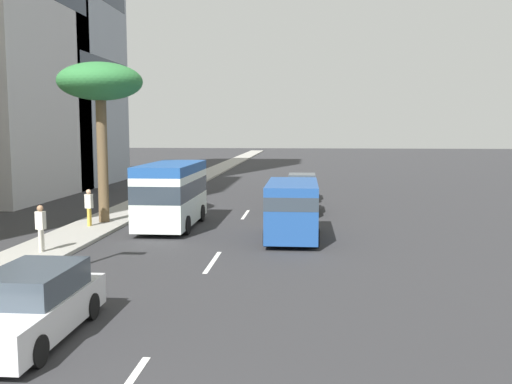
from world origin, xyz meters
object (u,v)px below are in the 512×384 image
object	(u,v)px
car_second	(301,198)
car_third	(302,188)
car_lead	(31,306)
pedestrian_by_tree	(41,226)
palm_tree	(100,85)
pedestrian_near_lamp	(89,206)
van_fourth	(292,207)
minibus_fifth	(172,192)

from	to	relation	value
car_second	car_third	distance (m)	5.71
car_lead	car_third	world-z (taller)	car_third
car_lead	pedestrian_by_tree	bearing A→B (deg)	-155.79
palm_tree	pedestrian_near_lamp	bearing A→B (deg)	168.34
car_second	pedestrian_by_tree	xyz separation A→B (m)	(-11.68, 9.39, 0.30)
car_lead	pedestrian_near_lamp	distance (m)	14.06
pedestrian_near_lamp	palm_tree	size ratio (longest dim) A/B	0.22
car_third	palm_tree	size ratio (longest dim) A/B	0.55
car_third	palm_tree	xyz separation A→B (m)	(-10.61, 9.51, 5.87)
car_second	car_lead	bearing A→B (deg)	163.50
pedestrian_near_lamp	palm_tree	bearing A→B (deg)	-89.53
car_third	palm_tree	world-z (taller)	palm_tree
car_third	van_fourth	size ratio (longest dim) A/B	0.84
palm_tree	pedestrian_by_tree	bearing A→B (deg)	-179.25
car_third	pedestrian_near_lamp	world-z (taller)	pedestrian_near_lamp
car_second	pedestrian_by_tree	world-z (taller)	pedestrian_by_tree
car_second	palm_tree	world-z (taller)	palm_tree
car_lead	pedestrian_by_tree	world-z (taller)	pedestrian_by_tree
car_second	palm_tree	size ratio (longest dim) A/B	0.58
van_fourth	pedestrian_near_lamp	world-z (taller)	van_fourth
car_lead	van_fourth	distance (m)	13.11
palm_tree	van_fourth	bearing A→B (deg)	-107.29
van_fourth	pedestrian_near_lamp	bearing A→B (deg)	80.26
car_lead	car_second	size ratio (longest dim) A/B	1.03
car_second	pedestrian_near_lamp	bearing A→B (deg)	122.23
car_third	pedestrian_by_tree	bearing A→B (deg)	151.57
car_lead	palm_tree	size ratio (longest dim) A/B	0.60
palm_tree	car_second	bearing A→B (deg)	-62.66
van_fourth	pedestrian_by_tree	xyz separation A→B (m)	(-3.93, 9.07, -0.28)
pedestrian_by_tree	palm_tree	bearing A→B (deg)	-77.76
car_lead	van_fourth	bearing A→B (deg)	155.15
car_lead	pedestrian_by_tree	distance (m)	8.72
car_second	minibus_fifth	world-z (taller)	minibus_fifth
minibus_fifth	pedestrian_near_lamp	size ratio (longest dim) A/B	3.67
car_lead	car_third	xyz separation A→B (m)	(25.34, -5.84, 0.06)
minibus_fifth	palm_tree	bearing A→B (deg)	-96.60
car_third	minibus_fifth	xyz separation A→B (m)	(-11.01, 6.06, 0.85)
minibus_fifth	pedestrian_by_tree	world-z (taller)	minibus_fifth
car_lead	palm_tree	bearing A→B (deg)	-166.04
pedestrian_by_tree	palm_tree	xyz separation A→B (m)	(6.78, 0.09, 5.57)
car_second	van_fourth	xyz separation A→B (m)	(-7.75, 0.31, 0.58)
car_third	car_second	bearing A→B (deg)	179.69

